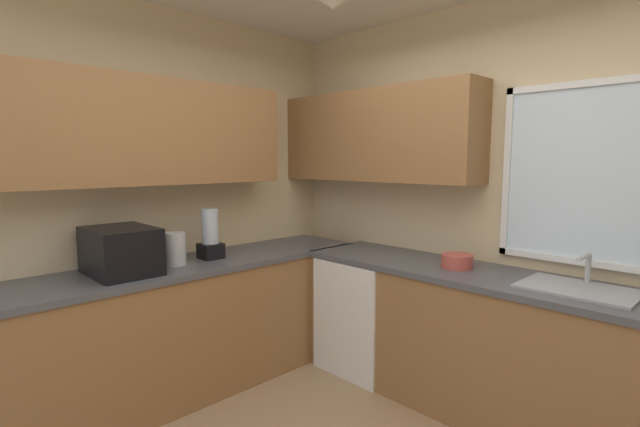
{
  "coord_description": "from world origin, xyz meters",
  "views": [
    {
      "loc": [
        1.28,
        -1.32,
        1.62
      ],
      "look_at": [
        -0.6,
        0.52,
        1.31
      ],
      "focal_mm": 25.53,
      "sensor_mm": 36.0,
      "label": 1
    }
  ],
  "objects": [
    {
      "name": "kettle",
      "position": [
        -1.55,
        0.08,
        1.02
      ],
      "size": [
        0.14,
        0.14,
        0.22
      ],
      "primitive_type": "cylinder",
      "color": "#B7B7BC",
      "rests_on": "counter_run_left"
    },
    {
      "name": "dishwasher",
      "position": [
        -0.91,
        1.34,
        0.43
      ],
      "size": [
        0.6,
        0.6,
        0.87
      ],
      "primitive_type": "cube",
      "color": "white",
      "rests_on": "ground_plane"
    },
    {
      "name": "sink_assembly",
      "position": [
        0.54,
        1.38,
        0.92
      ],
      "size": [
        0.57,
        0.4,
        0.19
      ],
      "color": "#9EA0A5",
      "rests_on": "counter_run_back"
    },
    {
      "name": "bowl",
      "position": [
        -0.19,
        1.37,
        0.96
      ],
      "size": [
        0.2,
        0.2,
        0.09
      ],
      "primitive_type": "cylinder",
      "color": "#B74C42",
      "rests_on": "counter_run_back"
    },
    {
      "name": "room_shell",
      "position": [
        -0.36,
        0.46,
        1.79
      ],
      "size": [
        3.88,
        3.48,
        2.75
      ],
      "color": "beige",
      "rests_on": "ground_plane"
    },
    {
      "name": "counter_run_back",
      "position": [
        0.21,
        1.37,
        0.46
      ],
      "size": [
        2.97,
        0.65,
        0.91
      ],
      "color": "olive",
      "rests_on": "ground_plane"
    },
    {
      "name": "blender_appliance",
      "position": [
        -1.57,
        0.36,
        1.07
      ],
      "size": [
        0.15,
        0.15,
        0.36
      ],
      "color": "black",
      "rests_on": "counter_run_left"
    },
    {
      "name": "microwave",
      "position": [
        -1.57,
        -0.27,
        1.06
      ],
      "size": [
        0.48,
        0.36,
        0.29
      ],
      "primitive_type": "cube",
      "color": "black",
      "rests_on": "counter_run_left"
    },
    {
      "name": "counter_run_left",
      "position": [
        -1.57,
        0.0,
        0.46
      ],
      "size": [
        0.65,
        3.09,
        0.91
      ],
      "color": "olive",
      "rests_on": "ground_plane"
    }
  ]
}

